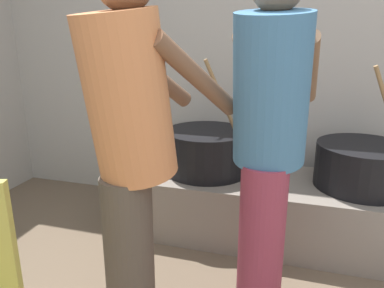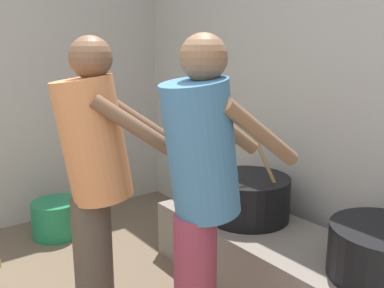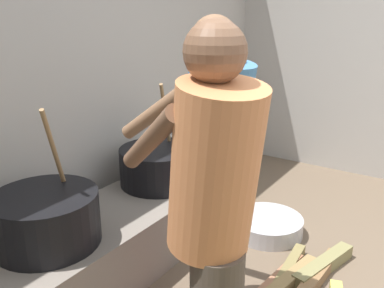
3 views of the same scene
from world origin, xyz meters
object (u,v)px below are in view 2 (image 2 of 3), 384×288
at_px(cook_in_blue_shirt, 202,186).
at_px(cook_in_orange_shirt, 95,172).
at_px(bucket_green_plastic, 56,218).
at_px(cooking_pot_secondary, 248,197).

bearing_deg(cook_in_blue_shirt, cook_in_orange_shirt, -148.93).
distance_m(cook_in_orange_shirt, bucket_green_plastic, 1.48).
xyz_separation_m(cooking_pot_secondary, cook_in_blue_shirt, (0.44, -0.73, 0.35)).
relative_size(cook_in_blue_shirt, bucket_green_plastic, 4.06).
bearing_deg(cook_in_orange_shirt, bucket_green_plastic, 171.24).
bearing_deg(cook_in_blue_shirt, cooking_pot_secondary, 121.24).
height_order(cook_in_blue_shirt, bucket_green_plastic, cook_in_blue_shirt).
bearing_deg(cooking_pot_secondary, bucket_green_plastic, -147.93).
relative_size(cook_in_blue_shirt, cook_in_orange_shirt, 1.00).
height_order(cooking_pot_secondary, bucket_green_plastic, cooking_pot_secondary).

